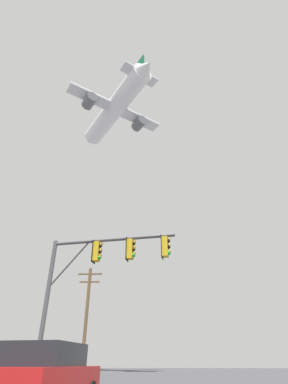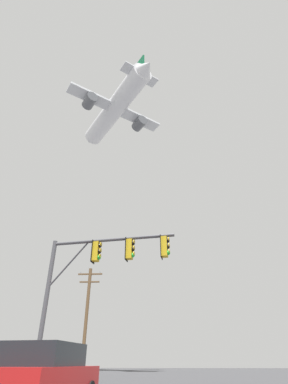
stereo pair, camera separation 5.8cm
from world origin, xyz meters
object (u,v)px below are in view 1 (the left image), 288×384
(signal_pole_near, at_px, (98,267))
(parked_car, at_px, (45,375))
(airplane, at_px, (114,109))
(utility_pole, at_px, (86,316))

(signal_pole_near, relative_size, parked_car, 1.45)
(signal_pole_near, height_order, airplane, airplane)
(parked_car, bearing_deg, utility_pole, 99.85)
(signal_pole_near, bearing_deg, airplane, 100.05)
(signal_pole_near, xyz_separation_m, utility_pole, (-3.50, 13.78, -0.22))
(utility_pole, height_order, parked_car, utility_pole)
(utility_pole, bearing_deg, parked_car, -80.15)
(signal_pole_near, distance_m, airplane, 50.93)
(utility_pole, distance_m, airplane, 44.16)
(signal_pole_near, xyz_separation_m, airplane, (-5.32, 29.99, 40.81))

